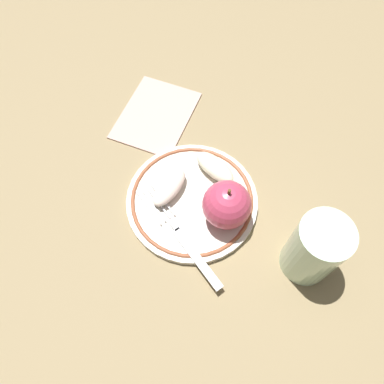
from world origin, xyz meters
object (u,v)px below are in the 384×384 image
object	(u,v)px
apple_red_whole	(227,205)
napkin_folded	(156,115)
fork	(181,238)
plate	(192,200)
apple_slice_back	(215,167)
drinking_glass	(315,249)
apple_slice_front	(169,187)

from	to	relation	value
apple_red_whole	napkin_folded	xyz separation A→B (m)	(0.17, 0.14, -0.04)
fork	plate	bearing A→B (deg)	-49.34
apple_slice_back	napkin_folded	distance (m)	0.15
fork	drinking_glass	bearing A→B (deg)	-136.05
apple_red_whole	apple_slice_back	bearing A→B (deg)	18.82
apple_slice_front	apple_slice_back	xyz separation A→B (m)	(0.04, -0.06, 0.00)
plate	apple_red_whole	bearing A→B (deg)	-110.73
fork	drinking_glass	world-z (taller)	drinking_glass
drinking_glass	plate	bearing A→B (deg)	68.05
apple_slice_back	fork	xyz separation A→B (m)	(-0.11, 0.03, -0.01)
apple_red_whole	drinking_glass	size ratio (longest dim) A/B	0.70
napkin_folded	apple_red_whole	bearing A→B (deg)	-141.51
apple_slice_front	apple_red_whole	bearing A→B (deg)	-83.20
apple_slice_back	drinking_glass	bearing A→B (deg)	-4.34
drinking_glass	apple_red_whole	bearing A→B (deg)	67.53
fork	drinking_glass	xyz separation A→B (m)	(-0.00, -0.17, 0.04)
apple_red_whole	apple_slice_front	size ratio (longest dim) A/B	1.09
apple_slice_front	fork	bearing A→B (deg)	-133.29
plate	napkin_folded	bearing A→B (deg)	29.35
plate	apple_slice_front	distance (m)	0.04
plate	apple_slice_back	size ratio (longest dim) A/B	2.77
apple_slice_front	apple_slice_back	bearing A→B (deg)	-30.56
apple_red_whole	apple_slice_front	xyz separation A→B (m)	(0.03, 0.09, -0.02)
plate	fork	world-z (taller)	fork
apple_slice_front	apple_slice_back	size ratio (longest dim) A/B	1.00
apple_slice_front	fork	distance (m)	0.08
apple_red_whole	apple_slice_back	xyz separation A→B (m)	(0.07, 0.02, -0.02)
apple_slice_back	fork	bearing A→B (deg)	-69.70
plate	apple_red_whole	distance (m)	0.07
napkin_folded	fork	bearing A→B (deg)	-159.51
napkin_folded	plate	bearing A→B (deg)	-150.65
plate	apple_slice_front	bearing A→B (deg)	78.52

